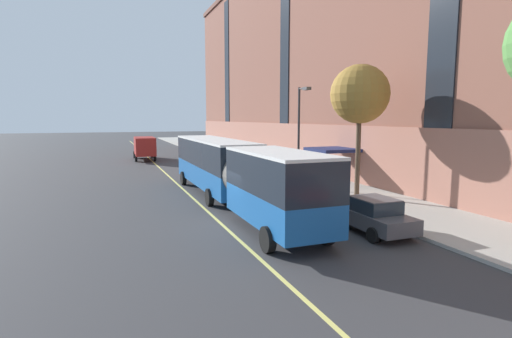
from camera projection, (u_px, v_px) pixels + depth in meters
ground_plane at (240, 224)px, 18.88m from camera, size 260.00×260.00×0.00m
sidewalk at (362, 197)px, 24.80m from camera, size 5.55×160.00×0.15m
city_bus at (231, 169)px, 22.70m from camera, size 2.97×19.62×3.60m
parked_car_red_0 at (258, 173)px, 30.31m from camera, size 2.00×4.53×1.56m
parked_car_darkgray_1 at (232, 164)px, 36.32m from camera, size 2.08×4.85×1.56m
parked_car_silver_3 at (294, 186)px, 24.66m from camera, size 1.94×4.43×1.56m
parked_car_black_4 at (198, 151)px, 50.18m from camera, size 1.96×4.37×1.56m
parked_car_darkgray_5 at (372, 215)px, 17.38m from camera, size 1.97×4.37×1.56m
box_truck at (144, 147)px, 47.01m from camera, size 2.49×7.11×2.73m
street_tree_mid_block at (360, 95)px, 23.77m from camera, size 3.52×3.52×7.99m
street_lamp at (300, 127)px, 27.45m from camera, size 0.36×1.48×6.89m
lane_centerline at (207, 211)px, 21.37m from camera, size 0.16×140.00×0.01m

